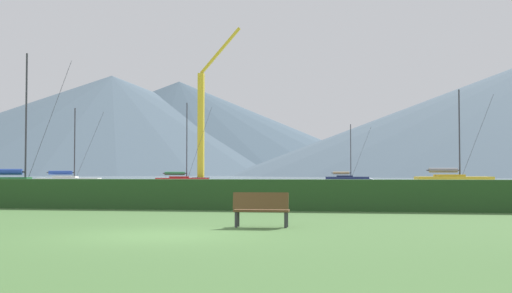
% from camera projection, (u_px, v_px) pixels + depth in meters
% --- Properties ---
extents(ground_plane, '(1000.00, 1000.00, 0.00)m').
position_uv_depth(ground_plane, '(160.00, 236.00, 15.65)').
color(ground_plane, '#477038').
extents(harbor_water, '(320.00, 246.00, 0.00)m').
position_uv_depth(harbor_water, '(344.00, 179.00, 150.73)').
color(harbor_water, '#8C9EA3').
rests_on(harbor_water, ground_plane).
extents(hedge_line, '(80.00, 1.20, 1.21)m').
position_uv_depth(hedge_line, '(244.00, 195.00, 26.52)').
color(hedge_line, '#284C23').
rests_on(hedge_line, ground_plane).
extents(sailboat_slip_3, '(7.39, 3.64, 9.51)m').
position_uv_depth(sailboat_slip_3, '(18.00, 186.00, 44.42)').
color(sailboat_slip_3, '#236B38').
rests_on(sailboat_slip_3, harbor_water).
extents(sailboat_slip_5, '(6.76, 2.33, 7.96)m').
position_uv_depth(sailboat_slip_5, '(348.00, 179.00, 89.18)').
color(sailboat_slip_5, navy).
rests_on(sailboat_slip_5, harbor_water).
extents(sailboat_slip_6, '(6.69, 3.40, 9.01)m').
position_uv_depth(sailboat_slip_6, '(183.00, 181.00, 71.58)').
color(sailboat_slip_6, red).
rests_on(sailboat_slip_6, harbor_water).
extents(sailboat_slip_9, '(7.09, 3.17, 7.86)m').
position_uv_depth(sailboat_slip_9, '(70.00, 182.00, 65.54)').
color(sailboat_slip_9, white).
rests_on(sailboat_slip_9, harbor_water).
extents(sailboat_slip_10, '(8.19, 3.42, 9.32)m').
position_uv_depth(sailboat_slip_10, '(455.00, 181.00, 62.50)').
color(sailboat_slip_10, gold).
rests_on(sailboat_slip_10, harbor_water).
extents(park_bench_near_path, '(1.52, 0.52, 0.95)m').
position_uv_depth(park_bench_near_path, '(261.00, 208.00, 18.02)').
color(park_bench_near_path, brown).
rests_on(park_bench_near_path, ground_plane).
extents(dock_crane, '(6.51, 2.00, 21.31)m').
position_uv_depth(dock_crane, '(202.00, 132.00, 91.06)').
color(dock_crane, '#333338').
rests_on(dock_crane, ground_plane).
extents(distant_hill_west_ridge, '(305.05, 305.05, 60.81)m').
position_uv_depth(distant_hill_west_ridge, '(111.00, 125.00, 406.66)').
color(distant_hill_west_ridge, '#4C6070').
rests_on(distant_hill_west_ridge, ground_plane).
extents(distant_hill_east_ridge, '(278.47, 278.47, 58.50)m').
position_uv_depth(distant_hill_east_ridge, '(179.00, 128.00, 416.36)').
color(distant_hill_east_ridge, '#425666').
rests_on(distant_hill_east_ridge, ground_plane).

